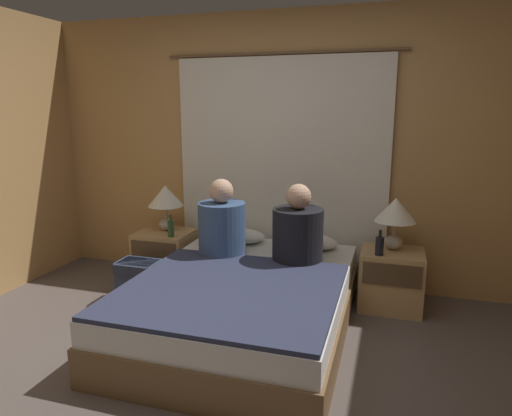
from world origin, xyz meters
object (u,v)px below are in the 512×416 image
at_px(nightstand_left, 165,256).
at_px(beer_bottle_on_right_stand, 380,245).
at_px(backpack_on_floor, 139,278).
at_px(pillow_right, 309,242).
at_px(nightstand_right, 391,279).
at_px(person_right_in_bed, 298,232).
at_px(lamp_left, 166,199).
at_px(beer_bottle_on_left_stand, 171,228).
at_px(pillow_left, 238,236).
at_px(bed, 244,303).
at_px(lamp_right, 395,213).
at_px(person_left_in_bed, 222,225).

distance_m(nightstand_left, beer_bottle_on_right_stand, 2.02).
bearing_deg(backpack_on_floor, nightstand_left, 90.85).
relative_size(pillow_right, backpack_on_floor, 1.41).
height_order(nightstand_right, person_right_in_bed, person_right_in_bed).
xyz_separation_m(lamp_left, beer_bottle_on_left_stand, (0.14, -0.19, -0.23)).
bearing_deg(nightstand_left, pillow_right, 3.18).
bearing_deg(pillow_left, person_right_in_bed, -31.47).
bearing_deg(person_right_in_bed, pillow_right, 87.22).
xyz_separation_m(nightstand_left, backpack_on_floor, (0.01, -0.50, -0.04)).
bearing_deg(bed, lamp_right, 37.27).
distance_m(nightstand_right, beer_bottle_on_left_stand, 1.98).
relative_size(lamp_left, backpack_on_floor, 1.21).
bearing_deg(person_right_in_bed, bed, -126.30).
bearing_deg(bed, pillow_right, 67.97).
distance_m(lamp_right, beer_bottle_on_right_stand, 0.32).
height_order(lamp_left, beer_bottle_on_left_stand, lamp_left).
relative_size(lamp_left, beer_bottle_on_left_stand, 2.14).
bearing_deg(pillow_left, bed, -67.97).
distance_m(person_left_in_bed, beer_bottle_on_right_stand, 1.29).
distance_m(person_left_in_bed, beer_bottle_on_left_stand, 0.61).
bearing_deg(beer_bottle_on_right_stand, pillow_left, 170.57).
distance_m(lamp_right, backpack_on_floor, 2.24).
distance_m(bed, lamp_right, 1.44).
bearing_deg(pillow_left, backpack_on_floor, -141.13).
xyz_separation_m(pillow_left, beer_bottle_on_left_stand, (-0.57, -0.21, 0.08)).
relative_size(nightstand_right, lamp_right, 1.16).
bearing_deg(lamp_left, bed, -37.27).
distance_m(pillow_right, person_left_in_bed, 0.80).
distance_m(nightstand_right, lamp_right, 0.56).
height_order(pillow_right, beer_bottle_on_right_stand, beer_bottle_on_right_stand).
relative_size(bed, beer_bottle_on_left_stand, 9.99).
height_order(pillow_right, beer_bottle_on_left_stand, beer_bottle_on_left_stand).
height_order(nightstand_left, lamp_left, lamp_left).
height_order(lamp_left, person_left_in_bed, person_left_in_bed).
height_order(nightstand_right, beer_bottle_on_left_stand, beer_bottle_on_left_stand).
bearing_deg(person_left_in_bed, backpack_on_floor, -165.82).
relative_size(lamp_left, beer_bottle_on_right_stand, 2.10).
bearing_deg(lamp_left, lamp_right, 0.00).
distance_m(nightstand_right, person_right_in_bed, 0.91).
relative_size(person_right_in_bed, beer_bottle_on_left_stand, 3.11).
height_order(beer_bottle_on_left_stand, beer_bottle_on_right_stand, beer_bottle_on_right_stand).
xyz_separation_m(lamp_right, backpack_on_floor, (-2.09, -0.55, -0.60)).
bearing_deg(pillow_left, pillow_right, 0.00).
distance_m(pillow_right, person_right_in_bed, 0.44).
height_order(nightstand_right, pillow_left, pillow_left).
bearing_deg(pillow_left, lamp_left, -178.37).
bearing_deg(beer_bottle_on_right_stand, person_left_in_bed, -171.87).
bearing_deg(lamp_right, pillow_left, 179.15).
height_order(lamp_right, person_left_in_bed, person_left_in_bed).
bearing_deg(beer_bottle_on_right_stand, lamp_left, 174.52).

